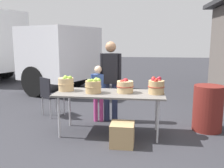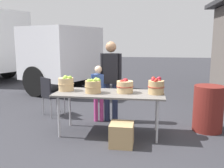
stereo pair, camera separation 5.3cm
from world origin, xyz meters
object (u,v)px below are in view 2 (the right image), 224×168
Objects in this scene: vendor_adult at (111,75)px; folding_chair at (51,93)px; apple_basket_red_0 at (125,86)px; trash_barrel at (208,108)px; apple_basket_green_1 at (93,86)px; apple_basket_red_1 at (156,86)px; produce_crate at (122,134)px; child_customer at (99,89)px; market_table at (109,95)px; apple_basket_green_0 at (66,84)px.

vendor_adult reaches higher than folding_chair.
folding_chair is (-1.71, 0.82, -0.36)m from apple_basket_red_0.
folding_chair is 3.24m from trash_barrel.
apple_basket_green_1 is at bearing -179.92° from folding_chair.
vendor_adult is at bearing 76.11° from apple_basket_green_1.
apple_basket_green_1 is 1.00× the size of apple_basket_red_1.
produce_crate is at bearing -89.09° from apple_basket_red_0.
child_customer is 2.12m from trash_barrel.
market_table is 6.49× the size of apple_basket_green_0.
vendor_adult is at bearing 106.72° from produce_crate.
produce_crate is at bearing 105.95° from vendor_adult.
vendor_adult is at bearing 142.28° from apple_basket_red_1.
trash_barrel is at bearing 13.10° from apple_basket_green_1.
apple_basket_green_1 is at bearing 75.33° from vendor_adult.
apple_basket_green_1 is 0.80m from vendor_adult.
trash_barrel is (1.76, 0.42, -0.28)m from market_table.
market_table is at bearing 95.96° from vendor_adult.
trash_barrel is at bearing 162.49° from child_customer.
produce_crate is at bearing -60.39° from market_table.
vendor_adult reaches higher than trash_barrel.
folding_chair is (-1.17, 0.91, -0.37)m from apple_basket_green_1.
apple_basket_red_0 is 1.93m from folding_chair.
folding_chair is at bearing 172.19° from trash_barrel.
produce_crate is (0.36, -1.19, -0.78)m from vendor_adult.
trash_barrel is (2.09, -0.23, -0.26)m from child_customer.
apple_basket_red_0 is 0.26× the size of child_customer.
apple_basket_green_1 is at bearing -170.12° from apple_basket_red_0.
market_table is 1.17× the size of vendor_adult.
apple_basket_red_0 is 0.35× the size of folding_chair.
folding_chair is (-1.45, 0.86, -0.20)m from market_table.
folding_chair is at bearing -6.92° from vendor_adult.
folding_chair reaches higher than produce_crate.
trash_barrel is at bearing 22.11° from apple_basket_red_1.
child_customer reaches higher than produce_crate.
vendor_adult is (-0.08, 0.71, 0.25)m from market_table.
market_table is at bearing -4.11° from apple_basket_green_0.
apple_basket_green_0 is at bearing 167.68° from apple_basket_green_1.
vendor_adult is at bearing 42.13° from apple_basket_green_0.
market_table is at bearing -166.73° from trash_barrel.
child_customer reaches higher than apple_basket_red_0.
apple_basket_green_0 is at bearing 39.51° from child_customer.
apple_basket_green_1 is 2.14m from trash_barrel.
apple_basket_green_1 is 0.73m from child_customer.
vendor_adult is at bearing 170.98° from trash_barrel.
apple_basket_green_0 is at bearing 178.82° from apple_basket_red_1.
trash_barrel is at bearing 31.10° from produce_crate.
apple_basket_green_1 reaches higher than folding_chair.
apple_basket_green_1 is 0.98m from produce_crate.
apple_basket_green_1 is at bearing 83.07° from child_customer.
apple_basket_red_1 is at bearing -162.29° from folding_chair.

